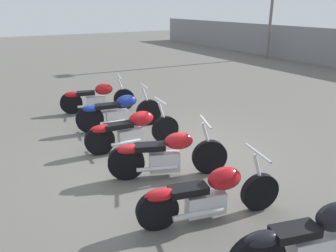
{
  "coord_description": "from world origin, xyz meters",
  "views": [
    {
      "loc": [
        5.05,
        -3.09,
        2.81
      ],
      "look_at": [
        0.0,
        -0.14,
        0.65
      ],
      "focal_mm": 35.0,
      "sensor_mm": 36.0,
      "label": 1
    }
  ],
  "objects": [
    {
      "name": "motorcycle_slot_1",
      "position": [
        -1.97,
        -0.37,
        0.42
      ],
      "size": [
        0.63,
        2.08,
        1.01
      ],
      "rotation": [
        0.0,
        0.0,
        -0.16
      ],
      "color": "black",
      "rests_on": "ground_plane"
    },
    {
      "name": "ground_plane",
      "position": [
        0.0,
        0.0,
        0.0
      ],
      "size": [
        60.0,
        60.0,
        0.0
      ],
      "primitive_type": "plane",
      "color": "#5B5954"
    },
    {
      "name": "motorcycle_slot_4",
      "position": [
        2.0,
        -0.68,
        0.4
      ],
      "size": [
        0.77,
        2.07,
        0.94
      ],
      "rotation": [
        0.0,
        0.0,
        -0.23
      ],
      "color": "black",
      "rests_on": "ground_plane"
    },
    {
      "name": "motorcycle_slot_3",
      "position": [
        0.65,
        -0.56,
        0.42
      ],
      "size": [
        0.97,
        1.97,
        0.99
      ],
      "rotation": [
        0.0,
        0.0,
        -0.37
      ],
      "color": "black",
      "rests_on": "ground_plane"
    },
    {
      "name": "motorcycle_slot_2",
      "position": [
        -0.72,
        -0.58,
        0.41
      ],
      "size": [
        0.63,
        2.02,
        0.97
      ],
      "rotation": [
        0.0,
        0.0,
        -0.09
      ],
      "color": "black",
      "rests_on": "ground_plane"
    },
    {
      "name": "motorcycle_slot_0",
      "position": [
        -3.54,
        -0.38,
        0.41
      ],
      "size": [
        0.85,
        2.01,
        0.96
      ],
      "rotation": [
        0.0,
        0.0,
        -0.26
      ],
      "color": "black",
      "rests_on": "ground_plane"
    },
    {
      "name": "motorcycle_slot_5",
      "position": [
        3.36,
        -0.23,
        0.44
      ],
      "size": [
        0.86,
        2.11,
        1.01
      ],
      "rotation": [
        0.0,
        0.0,
        -0.26
      ],
      "color": "black",
      "rests_on": "ground_plane"
    }
  ]
}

